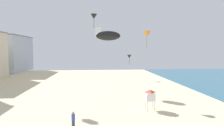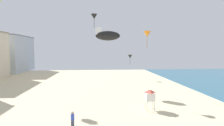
{
  "view_description": "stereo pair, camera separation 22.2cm",
  "coord_description": "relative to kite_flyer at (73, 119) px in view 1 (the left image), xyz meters",
  "views": [
    {
      "loc": [
        3.54,
        -7.37,
        7.36
      ],
      "look_at": [
        5.69,
        17.59,
        5.6
      ],
      "focal_mm": 28.7,
      "sensor_mm": 36.0,
      "label": 1
    },
    {
      "loc": [
        3.76,
        -7.39,
        7.36
      ],
      "look_at": [
        5.69,
        17.59,
        5.6
      ],
      "focal_mm": 28.7,
      "sensor_mm": 36.0,
      "label": 2
    }
  ],
  "objects": [
    {
      "name": "kite_black_delta_2",
      "position": [
        10.68,
        29.13,
        4.87
      ],
      "size": [
        1.13,
        1.13,
        2.57
      ],
      "color": "black"
    },
    {
      "name": "kite_black_delta",
      "position": [
        1.81,
        13.45,
        12.02
      ],
      "size": [
        1.01,
        1.01,
        2.3
      ],
      "color": "black"
    },
    {
      "name": "boardwalk_hotel_far",
      "position": [
        -28.02,
        48.46,
        5.32
      ],
      "size": [
        10.37,
        17.0,
        12.46
      ],
      "color": "#ADB7C1",
      "rests_on": "ground"
    },
    {
      "name": "kite_black_parafoil",
      "position": [
        3.57,
        4.21,
        8.15
      ],
      "size": [
        2.86,
        0.79,
        1.11
      ],
      "color": "black"
    },
    {
      "name": "kite_flyer",
      "position": [
        0.0,
        0.0,
        0.0
      ],
      "size": [
        0.34,
        0.34,
        1.64
      ],
      "rotation": [
        0.0,
        0.0,
        2.99
      ],
      "color": "#383D4C",
      "rests_on": "ground"
    },
    {
      "name": "kite_white_box",
      "position": [
        2.52,
        16.48,
        9.77
      ],
      "size": [
        1.05,
        1.05,
        1.66
      ],
      "color": "white"
    },
    {
      "name": "lifeguard_stand",
      "position": [
        8.76,
        4.57,
        0.92
      ],
      "size": [
        1.1,
        1.1,
        2.55
      ],
      "rotation": [
        0.0,
        0.0,
        0.33
      ],
      "color": "white",
      "rests_on": "ground"
    },
    {
      "name": "kite_orange_delta",
      "position": [
        10.78,
        13.41,
        9.22
      ],
      "size": [
        1.24,
        1.24,
        2.82
      ],
      "color": "orange"
    }
  ]
}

